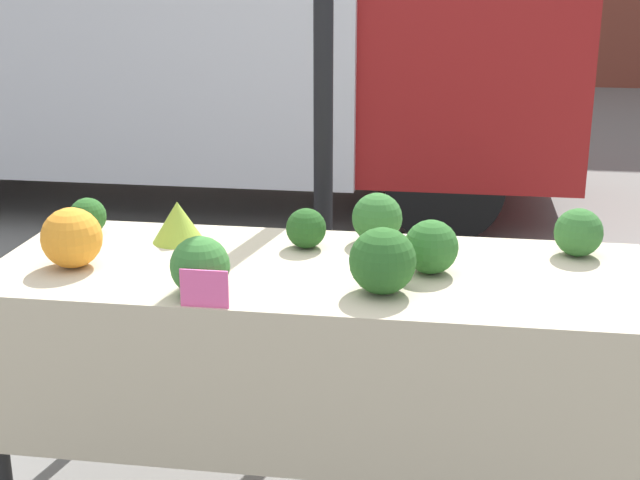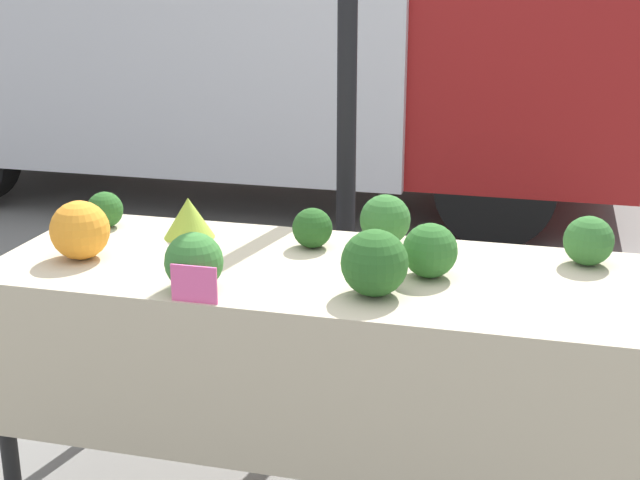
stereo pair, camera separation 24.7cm
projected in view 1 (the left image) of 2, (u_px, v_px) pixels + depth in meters
The scene contains 13 objects.
tent_pole at pixel (323, 78), 3.13m from camera, with size 0.07×0.07×2.42m.
parked_truck at pixel (155, 14), 5.94m from camera, with size 5.16×1.86×2.33m.
market_table at pixel (317, 310), 2.48m from camera, with size 1.85×0.70×0.79m.
orange_cauliflower at pixel (72, 238), 2.48m from camera, with size 0.17×0.17×0.17m.
romanesco_head at pixel (178, 222), 2.71m from camera, with size 0.16×0.16×0.13m.
broccoli_head_0 at pixel (306, 228), 2.65m from camera, with size 0.12×0.12×0.12m.
broccoli_head_1 at pixel (383, 261), 2.28m from camera, with size 0.17×0.17×0.17m.
broccoli_head_2 at pixel (200, 266), 2.28m from camera, with size 0.15×0.15×0.15m.
broccoli_head_3 at pixel (431, 247), 2.43m from camera, with size 0.15×0.15×0.15m.
broccoli_head_4 at pixel (377, 218), 2.70m from camera, with size 0.15×0.15×0.15m.
broccoli_head_5 at pixel (88, 216), 2.78m from camera, with size 0.12×0.12×0.12m.
broccoli_head_6 at pixel (579, 232), 2.58m from camera, with size 0.14×0.14×0.14m.
price_sign at pixel (204, 289), 2.20m from camera, with size 0.12×0.01×0.10m.
Camera 1 is at (0.35, -2.33, 1.62)m, focal length 50.00 mm.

